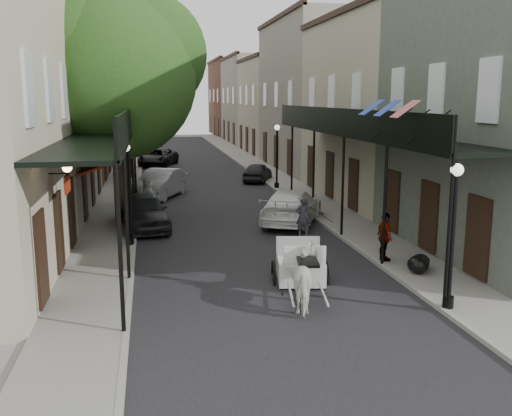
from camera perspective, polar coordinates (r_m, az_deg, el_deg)
name	(u,v)px	position (r m, az deg, el deg)	size (l,w,h in m)	color
ground	(275,296)	(15.99, 1.87, -8.77)	(140.00, 140.00, 0.00)	gray
road	(205,186)	(35.26, -5.15, 2.16)	(8.00, 90.00, 0.01)	black
sidewalk_left	(122,188)	(35.14, -13.30, 1.97)	(2.20, 90.00, 0.12)	gray
sidewalk_right	(284,183)	(36.06, 2.78, 2.48)	(2.20, 90.00, 0.12)	gray
building_row_left	(74,99)	(45.00, -17.70, 10.31)	(5.00, 80.00, 10.50)	#A6A185
building_row_right	(299,99)	(46.24, 4.35, 10.80)	(5.00, 80.00, 10.50)	gray
gallery_left	(107,135)	(21.76, -14.69, 7.09)	(2.20, 18.05, 4.88)	black
gallery_right	(355,132)	(23.16, 9.88, 7.50)	(2.20, 18.05, 4.88)	black
tree_near	(124,71)	(24.91, -13.07, 13.22)	(7.31, 6.80, 9.63)	#382619
tree_far	(132,91)	(38.88, -12.28, 11.41)	(6.45, 6.00, 8.61)	#382619
lamppost_right_near	(453,234)	(15.06, 19.07, -2.50)	(0.32, 0.32, 3.71)	black
lamppost_left	(128,192)	(20.98, -12.72, 1.53)	(0.32, 0.32, 3.71)	black
lamppost_right_far	(277,155)	(33.68, 2.11, 5.29)	(0.32, 0.32, 3.71)	black
horse	(308,278)	(14.98, 5.23, -7.00)	(0.85, 1.87, 1.58)	silver
carriage	(299,245)	(17.26, 4.35, -3.72)	(1.84, 2.52, 2.65)	black
pedestrian_walking	(147,196)	(27.19, -10.82, 1.18)	(0.83, 0.65, 1.71)	beige
pedestrian_sidewalk_left	(127,174)	(34.73, -12.77, 3.31)	(1.02, 0.59, 1.58)	gray
pedestrian_sidewalk_right	(385,237)	(19.12, 12.76, -2.83)	(0.95, 0.39, 1.61)	gray
car_left_near	(144,211)	(24.14, -11.18, -0.29)	(1.80, 4.48, 1.53)	black
car_left_mid	(160,184)	(31.48, -9.56, 2.40)	(1.64, 4.71, 1.55)	gray
car_left_far	(158,157)	(46.37, -9.75, 5.01)	(2.26, 4.89, 1.36)	black
car_right_near	(292,206)	(24.89, 3.59, 0.17)	(2.06, 5.06, 1.47)	white
car_right_far	(258,172)	(37.12, 0.16, 3.61)	(1.46, 3.62, 1.23)	black
trash_bags	(419,263)	(18.34, 15.99, -5.34)	(0.92, 1.07, 0.56)	black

